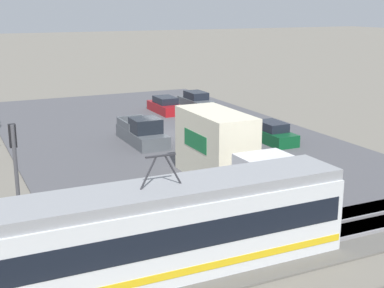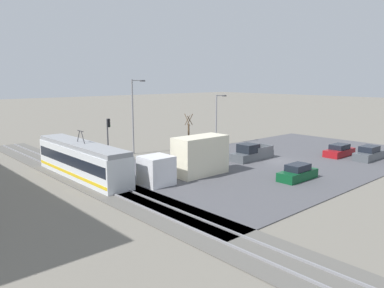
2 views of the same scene
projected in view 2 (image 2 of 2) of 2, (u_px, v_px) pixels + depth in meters
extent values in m
plane|color=slate|center=(275.00, 161.00, 42.26)|extent=(320.00, 320.00, 0.00)
cube|color=#4C4C51|center=(275.00, 161.00, 42.25)|extent=(21.89, 39.89, 0.08)
cube|color=#5B5954|center=(129.00, 197.00, 29.53)|extent=(62.55, 4.40, 0.08)
cube|color=gray|center=(136.00, 193.00, 29.99)|extent=(61.29, 0.10, 0.14)
cube|color=gray|center=(121.00, 197.00, 29.04)|extent=(61.29, 0.10, 0.14)
cube|color=silver|center=(82.00, 162.00, 35.16)|extent=(14.06, 2.56, 2.86)
cube|color=black|center=(82.00, 158.00, 35.10)|extent=(13.63, 2.59, 0.95)
cube|color=gold|center=(82.00, 171.00, 35.31)|extent=(13.92, 2.60, 0.27)
cube|color=gray|center=(81.00, 145.00, 34.88)|extent=(14.06, 2.36, 0.41)
cylinder|color=#2D2D33|center=(83.00, 137.00, 34.42)|extent=(0.66, 0.07, 1.15)
cylinder|color=#2D2D33|center=(78.00, 136.00, 35.08)|extent=(0.66, 0.07, 1.15)
cube|color=#2D2D33|center=(80.00, 131.00, 34.65)|extent=(1.10, 0.08, 0.06)
cube|color=silver|center=(156.00, 170.00, 32.56)|extent=(2.49, 2.55, 2.54)
cube|color=beige|center=(200.00, 156.00, 35.92)|extent=(2.49, 5.42, 3.73)
cube|color=#196B38|center=(192.00, 150.00, 36.77)|extent=(0.02, 2.71, 0.93)
cube|color=#4C5156|center=(252.00, 156.00, 42.88)|extent=(2.04, 5.54, 0.91)
cube|color=black|center=(248.00, 148.00, 42.21)|extent=(1.88, 1.88, 0.98)
cube|color=#4C5156|center=(252.00, 147.00, 44.21)|extent=(0.12, 2.77, 0.53)
cube|color=#4C5156|center=(265.00, 149.00, 42.84)|extent=(0.12, 2.77, 0.53)
cube|color=#4C5156|center=(266.00, 147.00, 44.51)|extent=(1.88, 0.22, 0.53)
cube|color=red|center=(261.00, 149.00, 45.22)|extent=(0.14, 0.04, 0.18)
cube|color=#0C4723|center=(298.00, 175.00, 34.36)|extent=(1.71, 4.32, 0.83)
cube|color=black|center=(298.00, 167.00, 34.23)|extent=(1.47, 2.25, 0.61)
cube|color=maroon|center=(339.00, 152.00, 44.92)|extent=(1.85, 4.55, 0.81)
cube|color=black|center=(340.00, 147.00, 44.80)|extent=(1.59, 2.37, 0.60)
cube|color=#4C5156|center=(369.00, 156.00, 42.82)|extent=(1.81, 4.52, 0.91)
cube|color=black|center=(369.00, 149.00, 42.68)|extent=(1.56, 2.35, 0.67)
cylinder|color=#47474C|center=(108.00, 141.00, 41.43)|extent=(0.16, 0.16, 4.89)
cube|color=black|center=(109.00, 123.00, 41.21)|extent=(0.28, 0.22, 0.95)
sphere|color=#390606|center=(109.00, 120.00, 41.23)|extent=(0.18, 0.18, 0.18)
sphere|color=#3C2C06|center=(110.00, 123.00, 41.29)|extent=(0.18, 0.18, 0.18)
sphere|color=green|center=(110.00, 126.00, 41.34)|extent=(0.18, 0.18, 0.18)
cylinder|color=brown|center=(189.00, 136.00, 50.18)|extent=(0.24, 0.24, 3.25)
cylinder|color=brown|center=(187.00, 120.00, 50.00)|extent=(0.09, 0.91, 1.25)
cylinder|color=brown|center=(187.00, 120.00, 49.63)|extent=(1.10, 0.09, 1.52)
cylinder|color=brown|center=(190.00, 120.00, 49.63)|extent=(0.09, 0.91, 1.25)
cylinder|color=brown|center=(190.00, 119.00, 49.96)|extent=(1.10, 0.09, 1.52)
cylinder|color=gray|center=(133.00, 117.00, 45.76)|extent=(0.20, 0.20, 9.15)
cylinder|color=gray|center=(137.00, 80.00, 45.52)|extent=(0.12, 1.60, 0.12)
cube|color=#515156|center=(142.00, 81.00, 46.02)|extent=(0.36, 0.60, 0.18)
cylinder|color=gray|center=(216.00, 120.00, 52.35)|extent=(0.20, 0.20, 7.03)
cylinder|color=gray|center=(220.00, 95.00, 52.29)|extent=(0.12, 1.60, 0.12)
cube|color=#515156|center=(224.00, 96.00, 52.79)|extent=(0.36, 0.60, 0.18)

